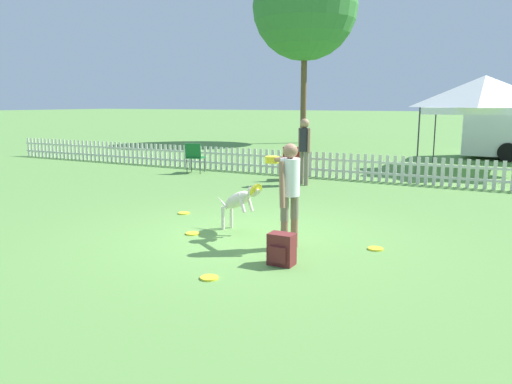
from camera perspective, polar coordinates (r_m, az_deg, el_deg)
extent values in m
plane|color=#5B8C42|center=(7.90, -0.72, -5.21)|extent=(240.00, 240.00, 0.00)
cylinder|color=#8C664C|center=(7.22, 3.26, -4.94)|extent=(0.11, 0.11, 0.43)
cylinder|color=#7A705B|center=(7.13, 3.29, -1.91)|extent=(0.12, 0.12, 0.35)
cylinder|color=#8C664C|center=(7.36, 4.39, -4.67)|extent=(0.11, 0.11, 0.43)
cylinder|color=#7A705B|center=(7.27, 4.43, -1.70)|extent=(0.12, 0.12, 0.35)
cylinder|color=white|center=(7.12, 3.91, 1.69)|extent=(0.36, 0.36, 0.54)
sphere|color=#8C664C|center=(7.07, 3.95, 4.70)|extent=(0.21, 0.21, 0.21)
cylinder|color=#8C664C|center=(6.96, 2.98, 0.83)|extent=(0.17, 0.20, 0.65)
cylinder|color=#8C664C|center=(7.46, 3.33, 3.71)|extent=(0.61, 0.37, 0.13)
cylinder|color=yellow|center=(7.73, 1.86, 3.43)|extent=(0.22, 0.22, 0.02)
cylinder|color=yellow|center=(7.73, 1.87, 3.62)|extent=(0.22, 0.22, 0.02)
cylinder|color=yellow|center=(7.72, 1.87, 3.82)|extent=(0.22, 0.22, 0.02)
cylinder|color=yellow|center=(7.72, 1.87, 4.01)|extent=(0.22, 0.22, 0.02)
ellipsoid|color=beige|center=(8.11, -2.10, -0.91)|extent=(0.73, 0.49, 0.49)
ellipsoid|color=silver|center=(8.12, -2.10, -1.21)|extent=(0.38, 0.26, 0.24)
sphere|color=beige|center=(7.78, -0.37, 0.04)|extent=(0.17, 0.17, 0.17)
cone|color=beige|center=(7.72, -0.01, 0.23)|extent=(0.17, 0.14, 0.14)
cylinder|color=yellow|center=(7.72, -0.01, 0.23)|extent=(0.19, 0.25, 0.21)
cone|color=beige|center=(7.82, -0.20, 0.59)|extent=(0.05, 0.05, 0.08)
cone|color=beige|center=(7.76, -0.78, 0.51)|extent=(0.05, 0.05, 0.08)
cylinder|color=silver|center=(8.46, -2.84, -2.81)|extent=(0.06, 0.06, 0.39)
cylinder|color=silver|center=(8.35, -3.80, -2.98)|extent=(0.06, 0.06, 0.39)
cylinder|color=silver|center=(8.00, -0.75, -1.13)|extent=(0.19, 0.12, 0.31)
cylinder|color=silver|center=(7.90, -1.64, -1.27)|extent=(0.19, 0.12, 0.31)
cone|color=beige|center=(8.46, -3.88, -1.18)|extent=(0.31, 0.17, 0.21)
cylinder|color=yellow|center=(8.15, -7.27, -4.72)|extent=(0.22, 0.22, 0.02)
cylinder|color=yellow|center=(9.65, -8.25, -2.40)|extent=(0.22, 0.22, 0.02)
cylinder|color=yellow|center=(7.47, 13.50, -6.32)|extent=(0.22, 0.22, 0.02)
cylinder|color=yellow|center=(6.14, -5.36, -9.73)|extent=(0.22, 0.22, 0.02)
cube|color=maroon|center=(6.56, 2.96, -6.53)|extent=(0.34, 0.22, 0.42)
cube|color=maroon|center=(6.46, 2.46, -7.19)|extent=(0.23, 0.04, 0.21)
cube|color=silver|center=(13.91, 12.35, 2.18)|extent=(27.34, 0.04, 0.06)
cube|color=silver|center=(13.87, 12.40, 3.42)|extent=(27.34, 0.04, 0.06)
cube|color=silver|center=(21.81, -24.56, 4.71)|extent=(0.09, 0.02, 0.72)
cube|color=silver|center=(21.65, -24.24, 4.70)|extent=(0.09, 0.02, 0.72)
cube|color=silver|center=(21.50, -23.91, 4.69)|extent=(0.09, 0.02, 0.72)
cube|color=silver|center=(21.34, -23.57, 4.68)|extent=(0.09, 0.02, 0.72)
cube|color=silver|center=(21.19, -23.23, 4.67)|extent=(0.09, 0.02, 0.72)
cube|color=silver|center=(21.03, -22.89, 4.66)|extent=(0.09, 0.02, 0.72)
cube|color=silver|center=(20.88, -22.54, 4.65)|extent=(0.09, 0.02, 0.72)
cube|color=silver|center=(20.73, -22.18, 4.64)|extent=(0.09, 0.02, 0.72)
cube|color=silver|center=(20.57, -21.82, 4.63)|extent=(0.09, 0.02, 0.72)
cube|color=silver|center=(20.42, -21.46, 4.61)|extent=(0.09, 0.02, 0.72)
cube|color=silver|center=(20.27, -21.09, 4.60)|extent=(0.09, 0.02, 0.72)
cube|color=silver|center=(20.12, -20.71, 4.59)|extent=(0.09, 0.02, 0.72)
cube|color=silver|center=(19.97, -20.33, 4.58)|extent=(0.09, 0.02, 0.72)
cube|color=silver|center=(19.83, -19.94, 4.56)|extent=(0.09, 0.02, 0.72)
cube|color=silver|center=(19.68, -19.54, 4.55)|extent=(0.09, 0.02, 0.72)
cube|color=silver|center=(19.53, -19.14, 4.53)|extent=(0.09, 0.02, 0.72)
cube|color=silver|center=(19.39, -18.74, 4.52)|extent=(0.09, 0.02, 0.72)
cube|color=silver|center=(19.25, -18.33, 4.50)|extent=(0.09, 0.02, 0.72)
cube|color=silver|center=(19.10, -17.91, 4.49)|extent=(0.09, 0.02, 0.72)
cube|color=silver|center=(18.96, -17.49, 4.47)|extent=(0.09, 0.02, 0.72)
cube|color=silver|center=(18.82, -17.06, 4.45)|extent=(0.09, 0.02, 0.72)
cube|color=silver|center=(18.68, -16.62, 4.44)|extent=(0.09, 0.02, 0.72)
cube|color=silver|center=(18.54, -16.18, 4.42)|extent=(0.09, 0.02, 0.72)
cube|color=silver|center=(18.41, -15.73, 4.40)|extent=(0.09, 0.02, 0.72)
cube|color=silver|center=(18.27, -15.27, 4.38)|extent=(0.09, 0.02, 0.72)
cube|color=silver|center=(18.14, -14.81, 4.36)|extent=(0.09, 0.02, 0.72)
cube|color=silver|center=(18.00, -14.33, 4.34)|extent=(0.09, 0.02, 0.72)
cube|color=silver|center=(17.87, -13.86, 4.32)|extent=(0.09, 0.02, 0.72)
cube|color=silver|center=(17.74, -13.37, 4.30)|extent=(0.09, 0.02, 0.72)
cube|color=silver|center=(17.61, -12.88, 4.28)|extent=(0.09, 0.02, 0.72)
cube|color=silver|center=(17.48, -12.38, 4.26)|extent=(0.09, 0.02, 0.72)
cube|color=silver|center=(17.35, -11.88, 4.23)|extent=(0.09, 0.02, 0.72)
cube|color=silver|center=(17.23, -11.36, 4.21)|extent=(0.09, 0.02, 0.72)
cube|color=silver|center=(17.10, -10.84, 4.18)|extent=(0.09, 0.02, 0.72)
cube|color=silver|center=(16.98, -10.31, 4.16)|extent=(0.09, 0.02, 0.72)
cube|color=silver|center=(16.86, -9.78, 4.13)|extent=(0.09, 0.02, 0.72)
cube|color=silver|center=(16.74, -9.23, 4.11)|extent=(0.09, 0.02, 0.72)
cube|color=silver|center=(16.62, -8.68, 4.08)|extent=(0.09, 0.02, 0.72)
cube|color=silver|center=(16.50, -8.12, 4.05)|extent=(0.09, 0.02, 0.72)
cube|color=silver|center=(16.38, -7.55, 4.02)|extent=(0.09, 0.02, 0.72)
cube|color=silver|center=(16.27, -6.98, 3.99)|extent=(0.09, 0.02, 0.72)
cube|color=silver|center=(16.16, -6.39, 3.96)|extent=(0.09, 0.02, 0.72)
cube|color=silver|center=(16.05, -5.80, 3.93)|extent=(0.09, 0.02, 0.72)
cube|color=silver|center=(15.94, -5.20, 3.90)|extent=(0.09, 0.02, 0.72)
cube|color=silver|center=(15.83, -4.60, 3.86)|extent=(0.09, 0.02, 0.72)
cube|color=silver|center=(15.73, -3.98, 3.83)|extent=(0.09, 0.02, 0.72)
cube|color=silver|center=(15.62, -3.36, 3.79)|extent=(0.09, 0.02, 0.72)
cube|color=silver|center=(15.52, -2.72, 3.76)|extent=(0.09, 0.02, 0.72)
cube|color=silver|center=(15.42, -2.08, 3.72)|extent=(0.09, 0.02, 0.72)
cube|color=silver|center=(15.32, -1.43, 3.68)|extent=(0.09, 0.02, 0.72)
cube|color=silver|center=(15.23, -0.78, 3.64)|extent=(0.09, 0.02, 0.72)
cube|color=silver|center=(15.14, -0.11, 3.60)|extent=(0.09, 0.02, 0.72)
cube|color=silver|center=(15.04, 0.56, 3.56)|extent=(0.09, 0.02, 0.72)
cube|color=silver|center=(14.95, 1.24, 3.52)|extent=(0.09, 0.02, 0.72)
cube|color=silver|center=(14.87, 1.93, 3.48)|extent=(0.09, 0.02, 0.72)
cube|color=silver|center=(14.78, 2.63, 3.44)|extent=(0.09, 0.02, 0.72)
cube|color=silver|center=(14.70, 3.33, 3.39)|extent=(0.09, 0.02, 0.72)
cube|color=silver|center=(14.62, 4.05, 3.34)|extent=(0.09, 0.02, 0.72)
cube|color=silver|center=(14.54, 4.77, 3.30)|extent=(0.09, 0.02, 0.72)
cube|color=silver|center=(14.46, 5.50, 3.25)|extent=(0.09, 0.02, 0.72)
cube|color=silver|center=(14.39, 6.23, 3.20)|extent=(0.09, 0.02, 0.72)
cube|color=silver|center=(14.32, 6.98, 3.15)|extent=(0.09, 0.02, 0.72)
cube|color=silver|center=(14.25, 7.73, 3.10)|extent=(0.09, 0.02, 0.72)
cube|color=silver|center=(14.18, 8.48, 3.05)|extent=(0.09, 0.02, 0.72)
cube|color=silver|center=(14.12, 9.25, 2.99)|extent=(0.09, 0.02, 0.72)
cube|color=silver|center=(14.06, 10.02, 2.94)|extent=(0.09, 0.02, 0.72)
cube|color=silver|center=(14.00, 10.80, 2.89)|extent=(0.09, 0.02, 0.72)
cube|color=silver|center=(13.94, 11.58, 2.83)|extent=(0.09, 0.02, 0.72)
cube|color=silver|center=(13.89, 12.37, 2.77)|extent=(0.09, 0.02, 0.72)
cube|color=silver|center=(13.84, 13.17, 2.71)|extent=(0.09, 0.02, 0.72)
cube|color=silver|center=(13.79, 13.97, 2.66)|extent=(0.09, 0.02, 0.72)
cube|color=silver|center=(13.74, 14.78, 2.60)|extent=(0.09, 0.02, 0.72)
cube|color=silver|center=(13.70, 15.59, 2.53)|extent=(0.09, 0.02, 0.72)
cube|color=silver|center=(13.66, 16.41, 2.47)|extent=(0.09, 0.02, 0.72)
cube|color=silver|center=(13.63, 17.23, 2.41)|extent=(0.09, 0.02, 0.72)
cube|color=silver|center=(13.59, 18.05, 2.35)|extent=(0.09, 0.02, 0.72)
cube|color=silver|center=(13.56, 18.88, 2.28)|extent=(0.09, 0.02, 0.72)
cube|color=silver|center=(13.53, 19.72, 2.22)|extent=(0.09, 0.02, 0.72)
cube|color=silver|center=(13.51, 20.55, 2.15)|extent=(0.09, 0.02, 0.72)
cube|color=silver|center=(13.48, 21.39, 2.09)|extent=(0.09, 0.02, 0.72)
cube|color=silver|center=(13.46, 22.24, 2.02)|extent=(0.09, 0.02, 0.72)
cube|color=silver|center=(13.45, 23.08, 1.95)|extent=(0.09, 0.02, 0.72)
cube|color=silver|center=(13.43, 23.93, 1.88)|extent=(0.09, 0.02, 0.72)
cube|color=silver|center=(13.42, 24.78, 1.81)|extent=(0.09, 0.02, 0.72)
cube|color=silver|center=(13.41, 25.62, 1.75)|extent=(0.09, 0.02, 0.72)
cube|color=silver|center=(13.41, 26.47, 1.68)|extent=(0.09, 0.02, 0.72)
cylinder|color=#333338|center=(13.96, 4.92, 2.50)|extent=(0.02, 0.02, 0.48)
cylinder|color=#333338|center=(13.97, 3.27, 2.53)|extent=(0.02, 0.02, 0.48)
cylinder|color=#333338|center=(13.57, 4.91, 2.28)|extent=(0.02, 0.02, 0.48)
cylinder|color=#333338|center=(13.57, 3.21, 2.30)|extent=(0.02, 0.02, 0.48)
cube|color=maroon|center=(13.74, 4.09, 3.39)|extent=(0.62, 0.62, 0.03)
cube|color=maroon|center=(13.50, 4.09, 4.23)|extent=(0.47, 0.27, 0.45)
cylinder|color=#333338|center=(15.34, -5.93, 3.15)|extent=(0.02, 0.02, 0.46)
cylinder|color=#333338|center=(15.47, -7.38, 3.18)|extent=(0.02, 0.02, 0.46)
cylinder|color=#333338|center=(14.95, -6.42, 2.96)|extent=(0.02, 0.02, 0.46)
cylinder|color=#333338|center=(15.09, -7.90, 2.99)|extent=(0.02, 0.02, 0.46)
cube|color=#19662D|center=(15.18, -6.93, 3.94)|extent=(0.60, 0.60, 0.03)
cube|color=#19662D|center=(14.96, -7.22, 4.69)|extent=(0.49, 0.22, 0.44)
cylinder|color=#333338|center=(15.48, 18.04, 5.55)|extent=(0.04, 0.04, 1.96)
cylinder|color=#333338|center=(18.61, 19.74, 6.15)|extent=(0.04, 0.04, 1.96)
cube|color=white|center=(16.84, 24.52, 8.47)|extent=(3.17, 3.17, 0.20)
pyramid|color=white|center=(16.84, 24.67, 10.42)|extent=(3.17, 3.17, 0.95)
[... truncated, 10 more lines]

